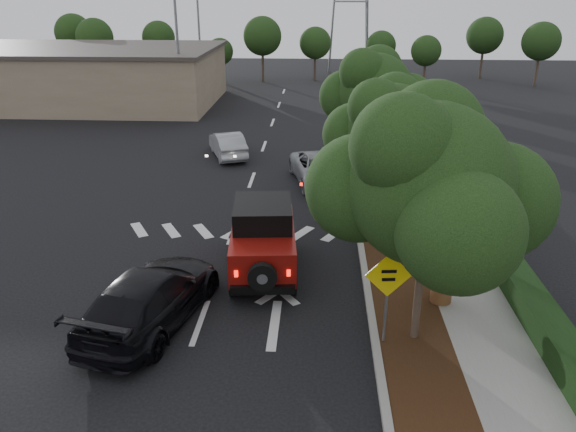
# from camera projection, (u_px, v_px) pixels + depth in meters

# --- Properties ---
(ground) EXTENTS (120.00, 120.00, 0.00)m
(ground) POSITION_uv_depth(u_px,v_px,m) (200.00, 322.00, 15.05)
(ground) COLOR black
(ground) RESTS_ON ground
(curb) EXTENTS (0.20, 70.00, 0.15)m
(curb) POSITION_uv_depth(u_px,v_px,m) (351.00, 180.00, 25.87)
(curb) COLOR #9E9B93
(curb) RESTS_ON ground
(planting_strip) EXTENTS (1.80, 70.00, 0.12)m
(planting_strip) POSITION_uv_depth(u_px,v_px,m) (373.00, 181.00, 25.83)
(planting_strip) COLOR black
(planting_strip) RESTS_ON ground
(sidewalk) EXTENTS (2.00, 70.00, 0.12)m
(sidewalk) POSITION_uv_depth(u_px,v_px,m) (414.00, 182.00, 25.73)
(sidewalk) COLOR gray
(sidewalk) RESTS_ON ground
(hedge) EXTENTS (0.80, 70.00, 0.80)m
(hedge) POSITION_uv_depth(u_px,v_px,m) (446.00, 175.00, 25.53)
(hedge) COLOR black
(hedge) RESTS_ON ground
(commercial_building) EXTENTS (22.00, 12.00, 4.00)m
(commercial_building) POSITION_uv_depth(u_px,v_px,m) (70.00, 76.00, 42.84)
(commercial_building) COLOR #7F6F58
(commercial_building) RESTS_ON ground
(transmission_tower) EXTENTS (7.00, 4.00, 28.00)m
(transmission_tower) POSITION_uv_depth(u_px,v_px,m) (348.00, 72.00, 59.10)
(transmission_tower) COLOR slate
(transmission_tower) RESTS_ON ground
(street_tree_near) EXTENTS (3.80, 3.80, 5.92)m
(street_tree_near) POSITION_uv_depth(u_px,v_px,m) (414.00, 340.00, 14.30)
(street_tree_near) COLOR black
(street_tree_near) RESTS_ON ground
(street_tree_mid) EXTENTS (3.20, 3.20, 5.32)m
(street_tree_mid) POSITION_uv_depth(u_px,v_px,m) (385.00, 230.00, 20.77)
(street_tree_mid) COLOR black
(street_tree_mid) RESTS_ON ground
(street_tree_far) EXTENTS (3.40, 3.40, 5.62)m
(street_tree_far) POSITION_uv_depth(u_px,v_px,m) (371.00, 175.00, 26.77)
(street_tree_far) COLOR black
(street_tree_far) RESTS_ON ground
(light_pole_a) EXTENTS (2.00, 0.22, 9.00)m
(light_pole_a) POSITION_uv_depth(u_px,v_px,m) (183.00, 115.00, 39.41)
(light_pole_a) COLOR slate
(light_pole_a) RESTS_ON ground
(light_pole_b) EXTENTS (2.00, 0.22, 9.00)m
(light_pole_b) POSITION_uv_depth(u_px,v_px,m) (202.00, 87.00, 50.55)
(light_pole_b) COLOR slate
(light_pole_b) RESTS_ON ground
(red_jeep) EXTENTS (2.24, 4.44, 2.22)m
(red_jeep) POSITION_uv_depth(u_px,v_px,m) (263.00, 237.00, 17.46)
(red_jeep) COLOR black
(red_jeep) RESTS_ON ground
(silver_suv_ahead) EXTENTS (3.25, 5.18, 1.33)m
(silver_suv_ahead) POSITION_uv_depth(u_px,v_px,m) (321.00, 170.00, 25.40)
(silver_suv_ahead) COLOR #989B9F
(silver_suv_ahead) RESTS_ON ground
(black_suv_oncoming) EXTENTS (3.26, 5.59, 1.52)m
(black_suv_oncoming) POSITION_uv_depth(u_px,v_px,m) (151.00, 297.00, 14.79)
(black_suv_oncoming) COLOR black
(black_suv_oncoming) RESTS_ON ground
(silver_sedan_oncoming) EXTENTS (2.68, 4.23, 1.32)m
(silver_sedan_oncoming) POSITION_uv_depth(u_px,v_px,m) (228.00, 144.00, 29.53)
(silver_sedan_oncoming) COLOR #9FA2A7
(silver_sedan_oncoming) RESTS_ON ground
(parked_suv) EXTENTS (4.70, 2.77, 1.50)m
(parked_suv) POSITION_uv_depth(u_px,v_px,m) (131.00, 104.00, 39.08)
(parked_suv) COLOR #AFB1B7
(parked_suv) RESTS_ON ground
(speed_hump_sign) EXTENTS (1.15, 0.14, 2.44)m
(speed_hump_sign) POSITION_uv_depth(u_px,v_px,m) (388.00, 286.00, 13.44)
(speed_hump_sign) COLOR slate
(speed_hump_sign) RESTS_ON ground
(terracotta_planter) EXTENTS (0.74, 0.74, 1.29)m
(terracotta_planter) POSITION_uv_depth(u_px,v_px,m) (443.00, 277.00, 15.55)
(terracotta_planter) COLOR brown
(terracotta_planter) RESTS_ON ground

